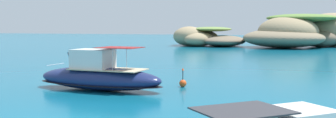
% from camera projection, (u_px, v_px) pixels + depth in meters
% --- Properties ---
extents(islet_large, '(26.14, 23.33, 7.72)m').
position_uv_depth(islet_large, '(302.00, 32.00, 87.34)').
color(islet_large, '#9E8966').
rests_on(islet_large, ground).
extents(islet_small, '(20.45, 17.82, 4.62)m').
position_uv_depth(islet_small, '(205.00, 38.00, 94.17)').
color(islet_small, '#756651').
rests_on(islet_small, ground).
extents(motorboat_navy, '(10.09, 3.24, 3.14)m').
position_uv_depth(motorboat_navy, '(99.00, 76.00, 28.61)').
color(motorboat_navy, navy).
rests_on(motorboat_navy, ground).
extents(channel_buoy, '(0.56, 0.56, 1.48)m').
position_uv_depth(channel_buoy, '(183.00, 83.00, 30.04)').
color(channel_buoy, '#E54C19').
rests_on(channel_buoy, ground).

